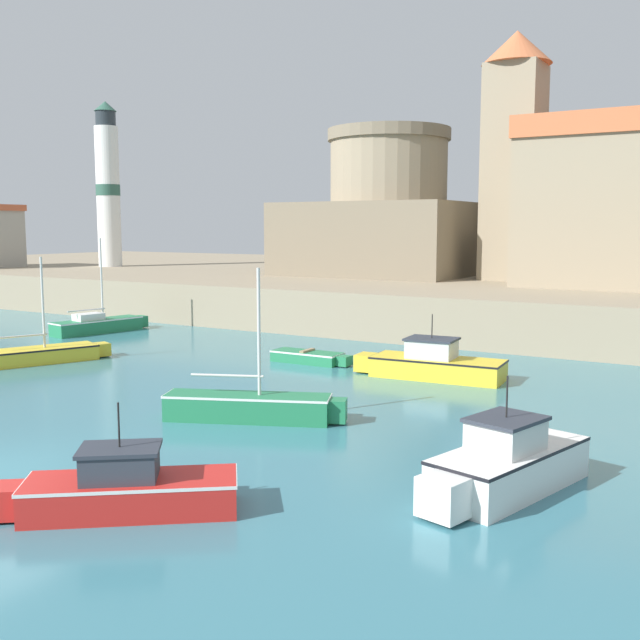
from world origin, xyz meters
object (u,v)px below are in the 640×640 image
object	(u,v)px
motorboat_yellow_0	(433,364)
fortress	(388,222)
motorboat_red_4	(124,489)
dinghy_green_3	(309,357)
lighthouse	(108,187)
sailboat_green_7	(98,324)
sailboat_green_8	(251,406)
motorboat_white_2	(506,464)
church	(622,199)
sailboat_yellow_1	(40,354)

from	to	relation	value
motorboat_yellow_0	fortress	xyz separation A→B (m)	(-12.59, 21.89, 5.48)
motorboat_red_4	fortress	size ratio (longest dim) A/B	0.36
dinghy_green_3	fortress	distance (m)	23.43
motorboat_red_4	lighthouse	distance (m)	50.77
sailboat_green_7	sailboat_green_8	world-z (taller)	sailboat_green_7
motorboat_white_2	fortress	world-z (taller)	fortress
motorboat_white_2	lighthouse	size ratio (longest dim) A/B	0.37
sailboat_green_8	fortress	world-z (taller)	fortress
church	sailboat_yellow_1	bearing A→B (deg)	-122.75
church	fortress	world-z (taller)	church
sailboat_yellow_1	motorboat_red_4	distance (m)	18.38
motorboat_yellow_0	motorboat_red_4	size ratio (longest dim) A/B	1.30
sailboat_green_8	church	xyz separation A→B (m)	(4.89, 31.18, 6.91)
motorboat_red_4	dinghy_green_3	bearing A→B (deg)	109.29
sailboat_yellow_1	lighthouse	size ratio (longest dim) A/B	0.41
motorboat_yellow_0	motorboat_white_2	world-z (taller)	motorboat_white_2
motorboat_white_2	dinghy_green_3	world-z (taller)	motorboat_white_2
motorboat_yellow_0	sailboat_green_7	world-z (taller)	sailboat_green_7
church	lighthouse	world-z (taller)	church
sailboat_green_7	lighthouse	world-z (taller)	lighthouse
sailboat_yellow_1	motorboat_red_4	xyz separation A→B (m)	(15.32, -10.16, 0.13)
lighthouse	motorboat_white_2	bearing A→B (deg)	-34.27
fortress	motorboat_yellow_0	bearing A→B (deg)	-60.09
sailboat_green_8	lighthouse	distance (m)	44.63
motorboat_white_2	sailboat_green_8	size ratio (longest dim) A/B	0.95
motorboat_white_2	church	bearing A→B (deg)	95.78
sailboat_yellow_1	motorboat_red_4	world-z (taller)	sailboat_yellow_1
motorboat_yellow_0	church	size ratio (longest dim) A/B	0.34
church	dinghy_green_3	bearing A→B (deg)	-110.64
church	sailboat_green_8	bearing A→B (deg)	-98.91
sailboat_green_7	church	xyz separation A→B (m)	(22.89, 20.56, 6.89)
fortress	motorboat_white_2	bearing A→B (deg)	-60.09
sailboat_green_8	lighthouse	bearing A→B (deg)	141.82
dinghy_green_3	sailboat_green_7	bearing A→B (deg)	173.19
motorboat_red_4	sailboat_green_7	xyz separation A→B (m)	(-20.10, 17.74, -0.04)
sailboat_green_8	church	world-z (taller)	church
fortress	lighthouse	xyz separation A→B (m)	(-24.00, -3.41, 2.87)
sailboat_yellow_1	motorboat_white_2	world-z (taller)	sailboat_yellow_1
dinghy_green_3	sailboat_green_8	bearing A→B (deg)	-68.44
sailboat_green_8	fortress	size ratio (longest dim) A/B	0.42
sailboat_green_7	sailboat_yellow_1	bearing A→B (deg)	-57.78
church	fortress	size ratio (longest dim) A/B	1.37
sailboat_yellow_1	sailboat_green_8	distance (m)	13.56
sailboat_yellow_1	motorboat_red_4	size ratio (longest dim) A/B	1.25
motorboat_yellow_0	motorboat_white_2	xyz separation A→B (m)	(6.11, -10.61, 0.07)
dinghy_green_3	motorboat_yellow_0	bearing A→B (deg)	-2.74
motorboat_white_2	sailboat_green_7	xyz separation A→B (m)	(-26.25, 12.62, -0.16)
sailboat_yellow_1	dinghy_green_3	bearing A→B (deg)	31.09
motorboat_yellow_0	sailboat_green_8	bearing A→B (deg)	-103.98
motorboat_yellow_0	dinghy_green_3	xyz separation A→B (m)	(-5.65, 0.27, -0.29)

